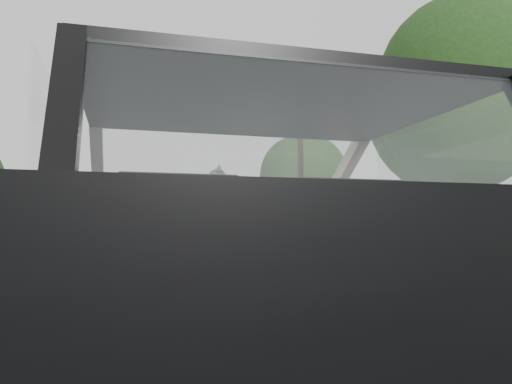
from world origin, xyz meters
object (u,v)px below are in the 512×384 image
other_car (124,237)px  cat (261,194)px  utility_pole (301,165)px  highway_sign (259,220)px  subject_car (247,255)px

other_car → cat: bearing=-79.8°
utility_pole → highway_sign: bearing=-176.1°
cat → other_car: size_ratio=0.16×
other_car → utility_pole: bearing=-26.4°
cat → utility_pole: size_ratio=0.08×
subject_car → utility_pole: size_ratio=0.52×
cat → highway_sign: 17.81m
subject_car → utility_pole: 19.43m
utility_pole → subject_car: bearing=-110.9°
cat → highway_sign: bearing=85.8°
utility_pole → other_car: bearing=145.4°
subject_car → highway_sign: bearing=74.6°
subject_car → highway_sign: highway_sign is taller
subject_car → cat: subject_car is taller
cat → utility_pole: (6.61, 17.32, 2.74)m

